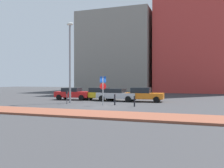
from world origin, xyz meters
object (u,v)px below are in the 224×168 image
Objects in this scene: parking_sign_post at (103,87)px; street_lamp at (70,57)px; parked_car_silver at (117,94)px; traffic_bollard_mid at (115,100)px; parked_car_orange at (143,94)px; parked_car_yellow at (99,94)px; traffic_bollard_near at (134,101)px; parked_car_red at (73,93)px; parking_meter at (67,95)px.

street_lamp reaches higher than parking_sign_post.
traffic_bollard_mid is at bearing -74.30° from parked_car_silver.
parked_car_yellow is at bearing 175.20° from parked_car_orange.
parked_car_orange is at bearing 1.90° from parked_car_silver.
parking_sign_post is 5.29m from street_lamp.
traffic_bollard_near is 2.20m from traffic_bollard_mid.
parked_car_orange reaches higher than traffic_bollard_mid.
parked_car_orange is (8.57, 0.12, 0.03)m from parked_car_red.
street_lamp is 8.41m from traffic_bollard_near.
traffic_bollard_near is (3.34, -5.26, -0.28)m from parked_car_silver.
street_lamp is at bearing 169.31° from traffic_bollard_near.
parked_car_red is 4.63× the size of traffic_bollard_near.
parking_meter is 1.29× the size of traffic_bollard_mid.
parking_meter is at bearing 177.26° from traffic_bollard_near.
parked_car_red is at bearing -169.95° from parked_car_yellow.
parked_car_yellow is at bearing 134.32° from traffic_bollard_near.
parked_car_orange is at bearing -4.80° from parked_car_yellow.
traffic_bollard_mid is at bearing 4.79° from parking_meter.
traffic_bollard_mid is (0.92, 0.67, -1.19)m from parking_sign_post.
traffic_bollard_near is at bearing -10.69° from street_lamp.
parking_sign_post reaches higher than parked_car_silver.
parked_car_red is 1.59× the size of parking_sign_post.
street_lamp is at bearing 162.76° from parking_sign_post.
parked_car_orange is 3.23× the size of parking_meter.
street_lamp is at bearing -149.38° from parked_car_orange.
street_lamp is at bearing -65.47° from parked_car_red.
parked_car_yellow is 1.02× the size of parked_car_orange.
parking_sign_post is (0.35, -5.20, 0.95)m from parked_car_silver.
traffic_bollard_mid is at bearing -110.73° from parked_car_orange.
parking_meter is (-3.91, 0.27, -0.85)m from parking_sign_post.
parking_sign_post is (2.68, -5.74, 0.93)m from parked_car_yellow.
parked_car_red is 8.17m from traffic_bollard_mid.
parked_car_yellow is 5.37m from parked_car_orange.
street_lamp is 8.86× the size of traffic_bollard_near.
street_lamp is (-0.21, 1.01, 3.91)m from parking_meter.
parked_car_silver is at bearing 93.88° from parking_sign_post.
parking_meter is (-6.58, -5.03, 0.05)m from parked_car_orange.
parked_car_silver is 1.11× the size of parked_car_orange.
parked_car_orange is 4.49× the size of traffic_bollard_near.
parked_car_yellow is 5.61m from parking_meter.
parked_car_silver is 4.71m from traffic_bollard_mid.
parked_car_orange reaches higher than traffic_bollard_near.
parked_car_yellow is 6.23m from traffic_bollard_mid.
street_lamp is at bearing 173.13° from traffic_bollard_mid.
parked_car_yellow is 2.40m from parked_car_silver.
parking_sign_post is at bearing -64.96° from parked_car_yellow.
traffic_bollard_mid is (6.82, -4.50, -0.25)m from parked_car_red.
parked_car_yellow is 4.56× the size of traffic_bollard_near.
parked_car_red is 3.26m from parked_car_yellow.
parked_car_red reaches higher than parking_meter.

